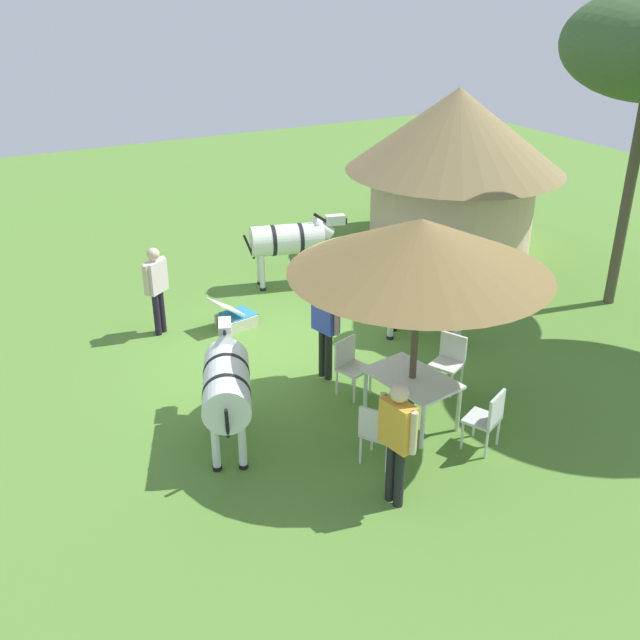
{
  "coord_description": "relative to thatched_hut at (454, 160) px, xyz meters",
  "views": [
    {
      "loc": [
        10.14,
        -4.72,
        5.98
      ],
      "look_at": [
        0.98,
        0.28,
        1.0
      ],
      "focal_mm": 41.13,
      "sensor_mm": 36.0,
      "label": 1
    }
  ],
  "objects": [
    {
      "name": "thatched_hut",
      "position": [
        0.0,
        0.0,
        0.0
      ],
      "size": [
        4.99,
        4.99,
        3.7
      ],
      "rotation": [
        0.0,
        0.0,
        1.03
      ],
      "color": "beige",
      "rests_on": "ground_plane"
    },
    {
      "name": "ground_plane",
      "position": [
        2.96,
        -5.91,
        -2.1
      ],
      "size": [
        36.0,
        36.0,
        0.0
      ],
      "primitive_type": "plane",
      "color": "#538131"
    },
    {
      "name": "guest_beside_umbrella",
      "position": [
        4.03,
        -5.58,
        -1.09
      ],
      "size": [
        0.59,
        0.31,
        1.69
      ],
      "rotation": [
        0.0,
        0.0,
        3.37
      ],
      "color": "black",
      "rests_on": "ground_plane"
    },
    {
      "name": "patio_dining_table",
      "position": [
        5.75,
        -5.12,
        -1.45
      ],
      "size": [
        1.42,
        1.04,
        0.74
      ],
      "rotation": [
        0.0,
        0.0,
        0.16
      ],
      "color": "white",
      "rests_on": "ground_plane"
    },
    {
      "name": "patio_chair_west_end",
      "position": [
        6.4,
        -6.12,
        -1.58
      ],
      "size": [
        0.6,
        0.59,
        0.9
      ],
      "rotation": [
        0.0,
        0.0,
        0.57
      ],
      "color": "white",
      "rests_on": "ground_plane"
    },
    {
      "name": "zebra_nearest_camera",
      "position": [
        4.98,
        -7.64,
        -1.16
      ],
      "size": [
        2.05,
        1.14,
        1.48
      ],
      "rotation": [
        0.0,
        0.0,
        1.19
      ],
      "color": "silver",
      "rests_on": "ground_plane"
    },
    {
      "name": "patio_chair_east_end",
      "position": [
        6.83,
        -4.61,
        -1.58
      ],
      "size": [
        0.57,
        0.58,
        0.9
      ],
      "rotation": [
        0.0,
        0.0,
        -4.27
      ],
      "color": "silver",
      "rests_on": "ground_plane"
    },
    {
      "name": "patio_chair_near_lawn",
      "position": [
        4.62,
        -5.48,
        -1.58
      ],
      "size": [
        0.53,
        0.55,
        0.9
      ],
      "rotation": [
        0.0,
        0.0,
        -1.26
      ],
      "color": "white",
      "rests_on": "ground_plane"
    },
    {
      "name": "shade_umbrella",
      "position": [
        5.75,
        -5.12,
        0.61
      ],
      "size": [
        3.56,
        3.56,
        3.09
      ],
      "color": "#4E3F30",
      "rests_on": "ground_plane"
    },
    {
      "name": "standing_watcher",
      "position": [
        1.19,
        -7.44,
        -1.12
      ],
      "size": [
        0.43,
        0.5,
        1.64
      ],
      "rotation": [
        0.0,
        0.0,
        -0.95
      ],
      "color": "black",
      "rests_on": "ground_plane"
    },
    {
      "name": "patio_chair_near_hut",
      "position": [
        5.25,
        -4.04,
        -1.58
      ],
      "size": [
        0.58,
        0.57,
        0.9
      ],
      "rotation": [
        0.0,
        0.0,
        -2.7
      ],
      "color": "white",
      "rests_on": "ground_plane"
    },
    {
      "name": "guest_behind_table",
      "position": [
        7.16,
        -6.35,
        -1.09
      ],
      "size": [
        0.6,
        0.29,
        1.69
      ],
      "rotation": [
        0.0,
        0.0,
        0.17
      ],
      "color": "black",
      "rests_on": "ground_plane"
    },
    {
      "name": "zebra_by_umbrella",
      "position": [
        3.71,
        -3.32,
        -1.16
      ],
      "size": [
        1.72,
        1.73,
        1.48
      ],
      "rotation": [
        0.0,
        0.0,
        5.5
      ],
      "color": "silver",
      "rests_on": "ground_plane"
    },
    {
      "name": "zebra_toward_hut",
      "position": [
        0.26,
        -4.34,
        -1.12
      ],
      "size": [
        0.99,
        2.11,
        1.53
      ],
      "rotation": [
        0.0,
        0.0,
        6.02
      ],
      "color": "silver",
      "rests_on": "ground_plane"
    },
    {
      "name": "striped_lounge_chair",
      "position": [
        1.57,
        -6.17,
        -1.85
      ],
      "size": [
        0.68,
        0.89,
        0.63
      ],
      "rotation": [
        0.0,
        0.0,
        0.19
      ],
      "color": "#2A79BD",
      "rests_on": "ground_plane"
    }
  ]
}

